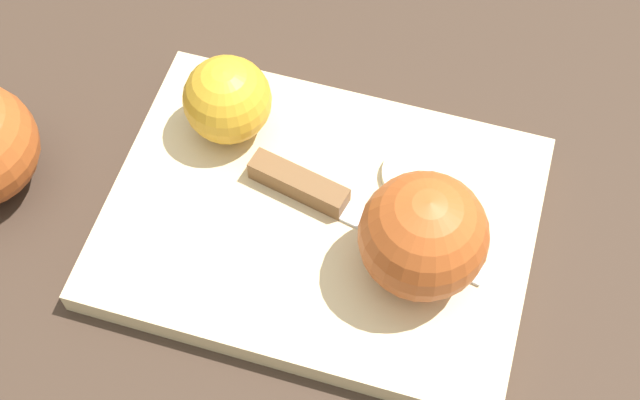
# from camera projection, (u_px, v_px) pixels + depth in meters

# --- Properties ---
(ground_plane) EXTENTS (4.00, 4.00, 0.00)m
(ground_plane) POSITION_uv_depth(u_px,v_px,m) (320.00, 228.00, 0.65)
(ground_plane) COLOR #38281E
(cutting_board) EXTENTS (0.32, 0.26, 0.02)m
(cutting_board) POSITION_uv_depth(u_px,v_px,m) (320.00, 221.00, 0.64)
(cutting_board) COLOR #D1B789
(cutting_board) RESTS_ON ground_plane
(apple_half_left) EXTENTS (0.06, 0.06, 0.06)m
(apple_half_left) POSITION_uv_depth(u_px,v_px,m) (227.00, 100.00, 0.64)
(apple_half_left) COLOR gold
(apple_half_left) RESTS_ON cutting_board
(apple_half_right) EXTENTS (0.09, 0.09, 0.09)m
(apple_half_right) POSITION_uv_depth(u_px,v_px,m) (423.00, 236.00, 0.57)
(apple_half_right) COLOR #AD4C1E
(apple_half_right) RESTS_ON cutting_board
(knife) EXTENTS (0.18, 0.08, 0.02)m
(knife) POSITION_uv_depth(u_px,v_px,m) (319.00, 194.00, 0.63)
(knife) COLOR silver
(knife) RESTS_ON cutting_board
(apple_slice) EXTENTS (0.05, 0.05, 0.01)m
(apple_slice) POSITION_uv_depth(u_px,v_px,m) (416.00, 175.00, 0.64)
(apple_slice) COLOR beige
(apple_slice) RESTS_ON cutting_board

